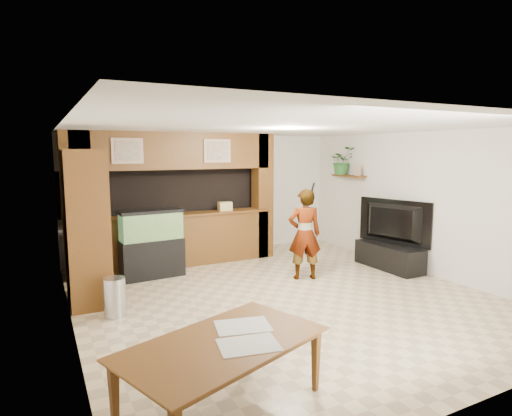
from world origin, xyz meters
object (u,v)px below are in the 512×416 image
aquarium (152,244)px  person (305,234)px  dining_table (226,378)px  pantry_cabinet (86,228)px  television (390,223)px

aquarium → person: size_ratio=0.76×
aquarium → dining_table: (-0.41, -4.28, -0.28)m
pantry_cabinet → aquarium: (1.15, 0.87, -0.54)m
aquarium → person: (2.37, -1.31, 0.20)m
pantry_cabinet → television: 5.39m
television → dining_table: (-4.61, -2.78, -0.58)m
pantry_cabinet → dining_table: (0.74, -3.41, -0.82)m
aquarium → dining_table: aquarium is taller
aquarium → television: size_ratio=0.82×
person → aquarium: bearing=-9.1°
aquarium → dining_table: 4.31m
person → dining_table: 4.10m
aquarium → person: bearing=-32.6°
aquarium → dining_table: size_ratio=0.69×
aquarium → television: bearing=-23.3°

